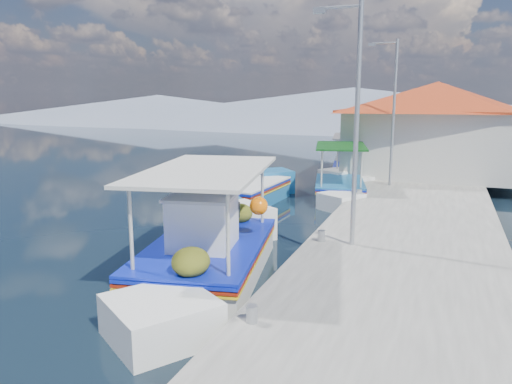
% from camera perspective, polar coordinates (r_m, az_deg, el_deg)
% --- Properties ---
extents(ground, '(160.00, 160.00, 0.00)m').
position_cam_1_polar(ground, '(12.91, -11.46, -8.43)').
color(ground, black).
rests_on(ground, ground).
extents(quay, '(5.00, 44.00, 0.50)m').
position_cam_1_polar(quay, '(16.72, 17.88, -3.31)').
color(quay, '#ACA9A1').
rests_on(quay, ground).
extents(bollards, '(0.20, 17.20, 0.30)m').
position_cam_1_polar(bollards, '(16.13, 10.34, -2.00)').
color(bollards, '#A5A8AD').
rests_on(bollards, quay).
extents(main_caique, '(3.66, 8.67, 2.91)m').
position_cam_1_polar(main_caique, '(11.94, -5.36, -7.05)').
color(main_caique, white).
rests_on(main_caique, ground).
extents(caique_green_canopy, '(2.92, 6.44, 2.47)m').
position_cam_1_polar(caique_green_canopy, '(21.15, 9.79, 0.40)').
color(caique_green_canopy, white).
rests_on(caique_green_canopy, ground).
extents(caique_blue_hull, '(2.40, 7.15, 1.27)m').
position_cam_1_polar(caique_blue_hull, '(19.75, -0.82, -0.27)').
color(caique_blue_hull, '#195E99').
rests_on(caique_blue_hull, ground).
extents(caique_far, '(2.95, 7.09, 2.52)m').
position_cam_1_polar(caique_far, '(25.33, 11.38, 2.37)').
color(caique_far, white).
rests_on(caique_far, ground).
extents(harbor_building, '(10.49, 10.49, 4.40)m').
position_cam_1_polar(harbor_building, '(25.25, 20.16, 7.14)').
color(harbor_building, silver).
rests_on(harbor_building, quay).
extents(lamp_post_near, '(1.21, 0.14, 6.00)m').
position_cam_1_polar(lamp_post_near, '(12.39, 11.25, 8.97)').
color(lamp_post_near, '#A5A8AD').
rests_on(lamp_post_near, quay).
extents(lamp_post_far, '(1.21, 0.14, 6.00)m').
position_cam_1_polar(lamp_post_far, '(21.31, 15.52, 9.68)').
color(lamp_post_far, '#A5A8AD').
rests_on(lamp_post_far, quay).
extents(mountain_ridge, '(171.40, 96.00, 5.50)m').
position_cam_1_polar(mountain_ridge, '(66.24, 21.20, 8.60)').
color(mountain_ridge, slate).
rests_on(mountain_ridge, ground).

